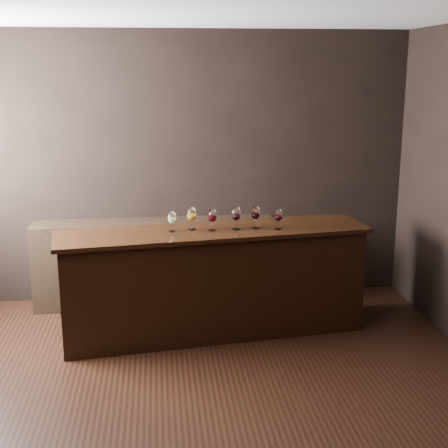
{
  "coord_description": "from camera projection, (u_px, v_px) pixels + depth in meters",
  "views": [
    {
      "loc": [
        -0.12,
        -4.21,
        2.4
      ],
      "look_at": [
        0.46,
        1.21,
        1.04
      ],
      "focal_mm": 50.0,
      "sensor_mm": 36.0,
      "label": 1
    }
  ],
  "objects": [
    {
      "name": "glass_red_b",
      "position": [
        236.0,
        215.0,
        5.61
      ],
      "size": [
        0.09,
        0.09,
        0.2
      ],
      "color": "white",
      "rests_on": "bar_top"
    },
    {
      "name": "glass_white",
      "position": [
        172.0,
        218.0,
        5.53
      ],
      "size": [
        0.08,
        0.08,
        0.18
      ],
      "color": "white",
      "rests_on": "bar_top"
    },
    {
      "name": "glass_amber",
      "position": [
        192.0,
        215.0,
        5.59
      ],
      "size": [
        0.09,
        0.09,
        0.2
      ],
      "color": "white",
      "rests_on": "bar_top"
    },
    {
      "name": "glass_red_d",
      "position": [
        278.0,
        216.0,
        5.62
      ],
      "size": [
        0.08,
        0.08,
        0.18
      ],
      "color": "white",
      "rests_on": "bar_top"
    },
    {
      "name": "bar_top",
      "position": [
        213.0,
        232.0,
        5.63
      ],
      "size": [
        2.89,
        1.03,
        0.04
      ],
      "primitive_type": "cube",
      "rotation": [
        0.0,
        0.0,
        0.14
      ],
      "color": "black",
      "rests_on": "bar_counter"
    },
    {
      "name": "room_shell",
      "position": [
        141.0,
        157.0,
        4.3
      ],
      "size": [
        5.02,
        4.52,
        2.81
      ],
      "color": "black",
      "rests_on": "ground"
    },
    {
      "name": "bar_counter",
      "position": [
        214.0,
        284.0,
        5.75
      ],
      "size": [
        2.79,
        0.96,
        0.96
      ],
      "primitive_type": "cube",
      "rotation": [
        0.0,
        0.0,
        0.14
      ],
      "color": "black",
      "rests_on": "ground"
    },
    {
      "name": "glass_red_c",
      "position": [
        256.0,
        213.0,
        5.64
      ],
      "size": [
        0.09,
        0.09,
        0.2
      ],
      "color": "white",
      "rests_on": "bar_top"
    },
    {
      "name": "back_bar_shelf",
      "position": [
        155.0,
        263.0,
        6.49
      ],
      "size": [
        2.47,
        0.4,
        0.89
      ],
      "primitive_type": "cube",
      "color": "black",
      "rests_on": "ground"
    },
    {
      "name": "glass_red_a",
      "position": [
        212.0,
        216.0,
        5.56
      ],
      "size": [
        0.08,
        0.08,
        0.19
      ],
      "color": "white",
      "rests_on": "bar_top"
    },
    {
      "name": "ground",
      "position": [
        180.0,
        400.0,
        4.66
      ],
      "size": [
        5.0,
        5.0,
        0.0
      ],
      "primitive_type": "plane",
      "color": "black",
      "rests_on": "ground"
    }
  ]
}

